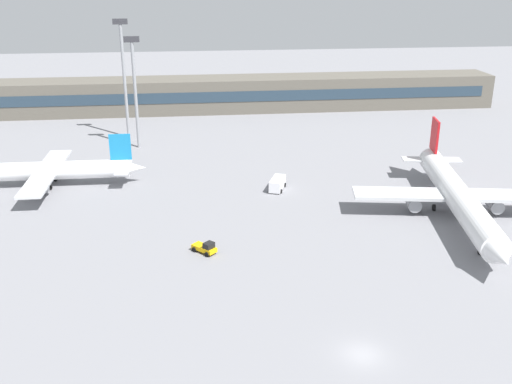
{
  "coord_description": "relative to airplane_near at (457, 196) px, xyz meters",
  "views": [
    {
      "loc": [
        -16.59,
        -48.84,
        36.9
      ],
      "look_at": [
        -6.27,
        40.0,
        3.0
      ],
      "focal_mm": 41.46,
      "sensor_mm": 36.0,
      "label": 1
    }
  ],
  "objects": [
    {
      "name": "airplane_mid",
      "position": [
        -68.36,
        22.29,
        -0.65
      ],
      "size": [
        37.55,
        26.09,
        9.29
      ],
      "color": "white",
      "rests_on": "ground_plane"
    },
    {
      "name": "floodlight_tower_east",
      "position": [
        -55.43,
        54.15,
        11.89
      ],
      "size": [
        3.2,
        0.8,
        26.68
      ],
      "color": "gray",
      "rests_on": "ground_plane"
    },
    {
      "name": "service_van_white",
      "position": [
        -26.17,
        15.49,
        -2.37
      ],
      "size": [
        3.72,
        5.57,
        2.08
      ],
      "color": "white",
      "rests_on": "ground_plane"
    },
    {
      "name": "floodlight_tower_west",
      "position": [
        -52.47,
        45.4,
        10.41
      ],
      "size": [
        3.2,
        0.8,
        23.81
      ],
      "color": "gray",
      "rests_on": "ground_plane"
    },
    {
      "name": "ground_plane",
      "position": [
        -24.74,
        6.82,
        -3.49
      ],
      "size": [
        400.0,
        400.0,
        0.0
      ],
      "primitive_type": "plane",
      "color": "gray"
    },
    {
      "name": "baggage_tug_yellow",
      "position": [
        -39.79,
        -8.18,
        -2.69
      ],
      "size": [
        3.6,
        3.62,
        1.75
      ],
      "color": "#F2B20C",
      "rests_on": "ground_plane"
    },
    {
      "name": "terminal_building",
      "position": [
        -24.74,
        79.51,
        1.02
      ],
      "size": [
        136.69,
        12.13,
        9.0
      ],
      "color": "#5B564C",
      "rests_on": "ground_plane"
    },
    {
      "name": "airplane_near",
      "position": [
        0.0,
        0.0,
        0.0
      ],
      "size": [
        32.45,
        46.07,
        11.43
      ],
      "color": "white",
      "rests_on": "ground_plane"
    }
  ]
}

